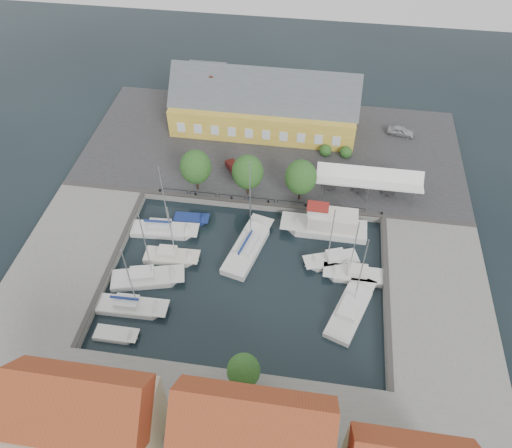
{
  "coord_description": "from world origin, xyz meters",
  "views": [
    {
      "loc": [
        6.44,
        -37.44,
        47.48
      ],
      "look_at": [
        0.0,
        6.0,
        1.5
      ],
      "focal_mm": 35.0,
      "sensor_mm": 36.0,
      "label": 1
    }
  ],
  "objects": [
    {
      "name": "ground",
      "position": [
        0.0,
        0.0,
        0.0
      ],
      "size": [
        140.0,
        140.0,
        0.0
      ],
      "primitive_type": "plane",
      "color": "black",
      "rests_on": "ground"
    },
    {
      "name": "north_quay",
      "position": [
        0.0,
        23.0,
        0.5
      ],
      "size": [
        56.0,
        26.0,
        1.0
      ],
      "primitive_type": "cube",
      "color": "#2D2D30",
      "rests_on": "ground"
    },
    {
      "name": "west_quay",
      "position": [
        -22.0,
        -2.0,
        0.5
      ],
      "size": [
        12.0,
        24.0,
        1.0
      ],
      "primitive_type": "cube",
      "color": "slate",
      "rests_on": "ground"
    },
    {
      "name": "east_quay",
      "position": [
        22.0,
        -2.0,
        0.5
      ],
      "size": [
        12.0,
        24.0,
        1.0
      ],
      "primitive_type": "cube",
      "color": "slate",
      "rests_on": "ground"
    },
    {
      "name": "south_bank",
      "position": [
        0.0,
        -21.0,
        0.5
      ],
      "size": [
        56.0,
        14.0,
        1.0
      ],
      "primitive_type": "cube",
      "color": "slate",
      "rests_on": "ground"
    },
    {
      "name": "quay_edge_fittings",
      "position": [
        0.02,
        4.75,
        1.06
      ],
      "size": [
        56.0,
        24.72,
        0.4
      ],
      "color": "#383533",
      "rests_on": "north_quay"
    },
    {
      "name": "warehouse",
      "position": [
        -2.6,
        28.36,
        4.43
      ],
      "size": [
        28.56,
        14.0,
        9.55
      ],
      "color": "gold",
      "rests_on": "north_quay"
    },
    {
      "name": "tent_canopy",
      "position": [
        14.0,
        14.5,
        3.68
      ],
      "size": [
        14.0,
        4.0,
        2.83
      ],
      "color": "white",
      "rests_on": "north_quay"
    },
    {
      "name": "quay_trees",
      "position": [
        -2.0,
        12.0,
        4.88
      ],
      "size": [
        18.2,
        4.2,
        6.3
      ],
      "color": "black",
      "rests_on": "north_quay"
    },
    {
      "name": "car_silver",
      "position": [
        19.3,
        28.76,
        1.69
      ],
      "size": [
        4.3,
        2.31,
        1.39
      ],
      "primitive_type": "imported",
      "rotation": [
        0.0,
        0.0,
        1.4
      ],
      "color": "#B0B2B9",
      "rests_on": "north_quay"
    },
    {
      "name": "car_red",
      "position": [
        -4.64,
        16.24,
        1.64
      ],
      "size": [
        3.32,
        3.98,
        1.28
      ],
      "primitive_type": "imported",
      "rotation": [
        0.0,
        0.0,
        0.6
      ],
      "color": "#591415",
      "rests_on": "north_quay"
    },
    {
      "name": "center_sailboat",
      "position": [
        -0.61,
        2.77,
        0.36
      ],
      "size": [
        5.47,
        10.68,
        14.01
      ],
      "color": "silver",
      "rests_on": "ground"
    },
    {
      "name": "trawler",
      "position": [
        9.06,
        7.56,
        1.02
      ],
      "size": [
        11.3,
        3.49,
        5.0
      ],
      "color": "silver",
      "rests_on": "ground"
    },
    {
      "name": "east_boat_a",
      "position": [
        9.99,
        2.36,
        0.26
      ],
      "size": [
        7.04,
        4.33,
        9.81
      ],
      "color": "silver",
      "rests_on": "ground"
    },
    {
      "name": "east_boat_b",
      "position": [
        12.68,
        0.5,
        0.26
      ],
      "size": [
        7.22,
        2.47,
        9.93
      ],
      "color": "silver",
      "rests_on": "ground"
    },
    {
      "name": "east_boat_c",
      "position": [
        12.25,
        -4.64,
        0.26
      ],
      "size": [
        5.93,
        9.71,
        11.86
      ],
      "color": "silver",
      "rests_on": "ground"
    },
    {
      "name": "west_boat_a",
      "position": [
        -11.87,
        4.23,
        0.27
      ],
      "size": [
        8.94,
        3.04,
        11.61
      ],
      "color": "silver",
      "rests_on": "ground"
    },
    {
      "name": "west_boat_b",
      "position": [
        -9.78,
        0.03,
        0.26
      ],
      "size": [
        6.95,
        2.56,
        9.57
      ],
      "color": "silver",
      "rests_on": "ground"
    },
    {
      "name": "west_boat_c",
      "position": [
        -11.76,
        -3.62,
        0.26
      ],
      "size": [
        9.0,
        4.82,
        11.69
      ],
      "color": "silver",
      "rests_on": "ground"
    },
    {
      "name": "west_boat_d",
      "position": [
        -12.22,
        -7.78,
        0.27
      ],
      "size": [
        8.21,
        2.66,
        10.9
      ],
      "color": "silver",
      "rests_on": "ground"
    },
    {
      "name": "launch_sw",
      "position": [
        -12.79,
        -11.41,
        0.09
      ],
      "size": [
        4.9,
        1.87,
        0.98
      ],
      "color": "silver",
      "rests_on": "ground"
    },
    {
      "name": "launch_nw",
      "position": [
        -8.88,
        6.89,
        0.09
      ],
      "size": [
        4.82,
        2.09,
        0.88
      ],
      "color": "navy",
      "rests_on": "ground"
    },
    {
      "name": "townhouses",
      "position": [
        1.93,
        -23.24,
        5.82
      ],
      "size": [
        36.3,
        8.5,
        12.0
      ],
      "color": "#BDAE91",
      "rests_on": "south_bank"
    }
  ]
}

